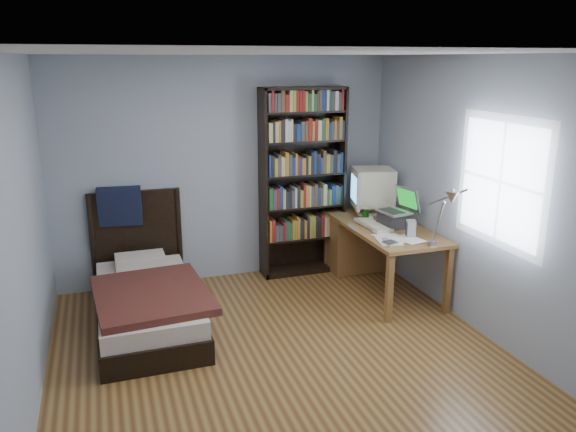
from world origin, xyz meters
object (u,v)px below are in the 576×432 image
object	(u,v)px
laptop	(395,216)
desk_lamp	(449,202)
bookshelf	(303,183)
desk	(363,240)
speaker	(411,229)
crt_monitor	(371,188)
bed	(146,297)
soda_can	(366,214)
keyboard	(373,225)

from	to	relation	value
laptop	desk_lamp	distance (m)	1.17
bookshelf	desk	bearing A→B (deg)	-25.24
laptop	speaker	xyz separation A→B (m)	(-0.02, -0.37, -0.03)
crt_monitor	bed	world-z (taller)	crt_monitor
crt_monitor	desk_lamp	distance (m)	1.68
desk_lamp	soda_can	size ratio (longest dim) A/B	5.10
soda_can	bed	xyz separation A→B (m)	(-2.43, -0.26, -0.53)
bed	bookshelf	bearing A→B (deg)	22.84
crt_monitor	desk_lamp	xyz separation A→B (m)	(-0.11, -1.66, 0.24)
laptop	desk_lamp	world-z (taller)	desk_lamp
desk	soda_can	size ratio (longest dim) A/B	12.61
desk_lamp	keyboard	distance (m)	1.28
bookshelf	bed	bearing A→B (deg)	-157.16
desk	soda_can	xyz separation A→B (m)	(-0.10, -0.22, 0.38)
laptop	desk_lamp	size ratio (longest dim) A/B	0.63
crt_monitor	bookshelf	size ratio (longest dim) A/B	0.26
desk_lamp	speaker	distance (m)	0.85
desk	laptop	distance (m)	0.70
keyboard	speaker	size ratio (longest dim) A/B	2.90
crt_monitor	keyboard	size ratio (longest dim) A/B	1.10
desk	bookshelf	world-z (taller)	bookshelf
desk	laptop	size ratio (longest dim) A/B	3.92
crt_monitor	soda_can	world-z (taller)	crt_monitor
desk_lamp	bookshelf	distance (m)	2.05
desk	speaker	world-z (taller)	speaker
crt_monitor	keyboard	bearing A→B (deg)	-113.42
crt_monitor	speaker	bearing A→B (deg)	-91.75
crt_monitor	soda_can	xyz separation A→B (m)	(-0.19, -0.25, -0.24)
laptop	crt_monitor	bearing A→B (deg)	89.27
desk_lamp	keyboard	xyz separation A→B (m)	(-0.11, 1.16, -0.52)
desk_lamp	soda_can	world-z (taller)	desk_lamp
laptop	keyboard	size ratio (longest dim) A/B	0.83
soda_can	bed	distance (m)	2.50
desk_lamp	speaker	xyz separation A→B (m)	(0.08, 0.72, -0.45)
laptop	keyboard	world-z (taller)	laptop
laptop	speaker	bearing A→B (deg)	-93.32
crt_monitor	desk_lamp	bearing A→B (deg)	-93.65
desk	keyboard	bearing A→B (deg)	-105.04
crt_monitor	bed	xyz separation A→B (m)	(-2.62, -0.51, -0.77)
speaker	bed	bearing A→B (deg)	-170.53
bookshelf	speaker	bearing A→B (deg)	-59.94
desk	crt_monitor	size ratio (longest dim) A/B	2.94
desk	laptop	world-z (taller)	laptop
desk_lamp	bed	distance (m)	2.94
soda_can	speaker	bearing A→B (deg)	-77.27
keyboard	bed	xyz separation A→B (m)	(-2.40, -0.01, -0.49)
desk_lamp	bed	bearing A→B (deg)	155.42
crt_monitor	soda_can	size ratio (longest dim) A/B	4.29
desk	desk_lamp	size ratio (longest dim) A/B	2.47
speaker	bookshelf	world-z (taller)	bookshelf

